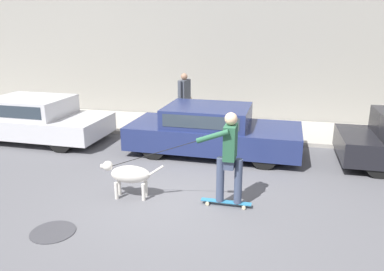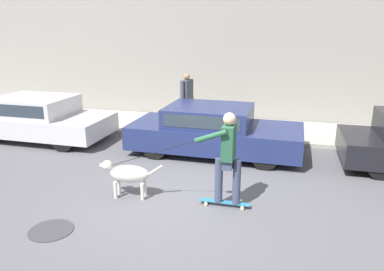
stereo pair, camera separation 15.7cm
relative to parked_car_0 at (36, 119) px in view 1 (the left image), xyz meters
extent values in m
plane|color=#545459|center=(5.07, -2.79, -0.61)|extent=(36.00, 36.00, 0.00)
cube|color=gray|center=(5.07, 3.77, 2.37)|extent=(32.00, 0.30, 5.95)
cube|color=#A39E93|center=(5.07, 2.33, -0.55)|extent=(30.00, 2.53, 0.11)
cylinder|color=black|center=(1.30, 0.78, -0.27)|extent=(0.67, 0.21, 0.67)
cylinder|color=black|center=(1.27, -0.83, -0.27)|extent=(0.67, 0.21, 0.67)
cylinder|color=black|center=(-1.17, 0.83, -0.27)|extent=(0.67, 0.21, 0.67)
cube|color=#BCBCC1|center=(0.05, 0.00, -0.14)|extent=(4.03, 1.92, 0.53)
cube|color=#BCBCC1|center=(-0.11, 0.00, 0.37)|extent=(2.12, 1.70, 0.51)
cube|color=#28333D|center=(-0.13, -0.83, 0.40)|extent=(1.84, 0.05, 0.32)
cylinder|color=black|center=(6.52, 0.77, -0.31)|extent=(0.61, 0.21, 0.60)
cylinder|color=black|center=(6.48, -0.83, -0.31)|extent=(0.61, 0.21, 0.60)
cylinder|color=black|center=(3.83, 0.83, -0.31)|extent=(0.61, 0.21, 0.60)
cylinder|color=black|center=(3.80, -0.77, -0.31)|extent=(0.61, 0.21, 0.60)
cube|color=navy|center=(5.16, 0.00, -0.14)|extent=(4.37, 1.94, 0.58)
cube|color=navy|center=(4.98, 0.00, 0.39)|extent=(2.13, 1.70, 0.47)
cube|color=#28333D|center=(4.97, -0.83, 0.41)|extent=(1.85, 0.05, 0.30)
cylinder|color=black|center=(8.94, 0.81, -0.30)|extent=(0.62, 0.20, 0.62)
cylinder|color=black|center=(8.94, -0.80, -0.30)|extent=(0.62, 0.20, 0.62)
cylinder|color=beige|center=(3.81, -3.06, -0.44)|extent=(0.07, 0.07, 0.33)
cylinder|color=beige|center=(3.79, -2.87, -0.44)|extent=(0.07, 0.07, 0.33)
cylinder|color=beige|center=(4.34, -3.00, -0.44)|extent=(0.07, 0.07, 0.33)
cylinder|color=beige|center=(4.32, -2.82, -0.44)|extent=(0.07, 0.07, 0.33)
ellipsoid|color=beige|center=(4.06, -2.94, -0.13)|extent=(0.79, 0.41, 0.34)
sphere|color=beige|center=(3.63, -2.98, 0.02)|extent=(0.19, 0.19, 0.19)
cylinder|color=beige|center=(3.55, -2.99, 0.01)|extent=(0.11, 0.10, 0.09)
cylinder|color=beige|center=(4.56, -2.89, -0.03)|extent=(0.31, 0.07, 0.23)
cylinder|color=beige|center=(5.55, -2.94, -0.57)|extent=(0.07, 0.03, 0.07)
cylinder|color=beige|center=(5.55, -2.79, -0.57)|extent=(0.07, 0.03, 0.07)
cylinder|color=beige|center=(6.22, -2.95, -0.57)|extent=(0.07, 0.03, 0.07)
cylinder|color=beige|center=(6.22, -2.80, -0.57)|extent=(0.07, 0.03, 0.07)
cube|color=teal|center=(5.89, -2.87, -0.53)|extent=(0.93, 0.13, 0.02)
cylinder|color=#38425B|center=(5.77, -2.87, -0.10)|extent=(0.14, 0.14, 0.84)
cylinder|color=#38425B|center=(6.10, -2.87, -0.10)|extent=(0.14, 0.14, 0.84)
cube|color=#38425B|center=(5.93, -2.87, 0.23)|extent=(0.18, 0.32, 0.17)
cube|color=#235138|center=(5.93, -2.87, 0.62)|extent=(0.21, 0.41, 0.61)
sphere|color=tan|center=(5.93, -2.87, 1.04)|extent=(0.22, 0.22, 0.22)
cylinder|color=#235138|center=(5.94, -2.62, 0.59)|extent=(0.09, 0.09, 0.58)
cylinder|color=#235138|center=(5.66, -3.10, 0.78)|extent=(0.58, 0.12, 0.29)
cylinder|color=black|center=(4.51, -3.04, 0.33)|extent=(1.76, 0.12, 0.69)
cylinder|color=brown|center=(3.92, 1.98, -0.07)|extent=(0.16, 0.16, 0.86)
cylinder|color=brown|center=(3.88, 1.81, -0.07)|extent=(0.16, 0.16, 0.86)
cube|color=#424751|center=(3.90, 1.89, 0.68)|extent=(0.31, 0.48, 0.63)
cylinder|color=#424751|center=(3.96, 2.15, 0.69)|extent=(0.10, 0.10, 0.60)
cylinder|color=#424751|center=(3.84, 1.63, 0.69)|extent=(0.10, 0.10, 0.60)
sphere|color=#997056|center=(3.90, 1.89, 1.09)|extent=(0.20, 0.20, 0.20)
cube|color=tan|center=(3.96, 2.15, 0.25)|extent=(0.17, 0.31, 0.28)
cylinder|color=#38383D|center=(3.31, -4.41, -0.60)|extent=(0.71, 0.71, 0.01)
camera|label=1|loc=(6.69, -9.08, 2.58)|focal=35.00mm
camera|label=2|loc=(6.84, -9.04, 2.58)|focal=35.00mm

